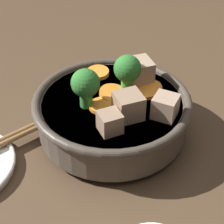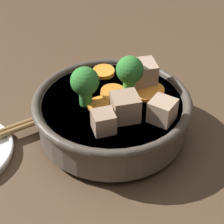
% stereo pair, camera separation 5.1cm
% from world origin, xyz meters
% --- Properties ---
extents(ground_plane, '(3.00, 3.00, 0.00)m').
position_xyz_m(ground_plane, '(0.00, 0.00, 0.00)').
color(ground_plane, '#4C3826').
extents(stirfry_bowl, '(0.22, 0.22, 0.11)m').
position_xyz_m(stirfry_bowl, '(-0.00, -0.00, 0.04)').
color(stirfry_bowl, '#51473D').
rests_on(stirfry_bowl, ground_plane).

